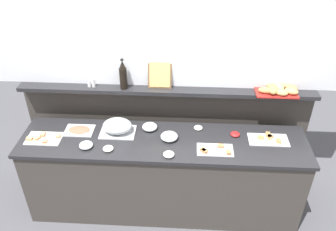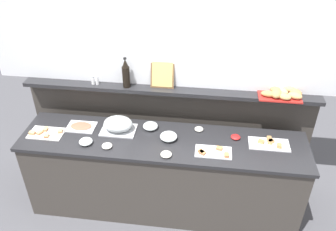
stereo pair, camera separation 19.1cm
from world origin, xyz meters
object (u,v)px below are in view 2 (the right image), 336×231
at_px(sandwich_platter_side, 46,133).
at_px(wine_bottle_dark, 126,74).
at_px(pepper_shaker, 97,80).
at_px(salt_shaker, 93,80).
at_px(glass_bowl_small, 169,137).
at_px(condiment_bowl_dark, 199,129).
at_px(sandwich_platter_front, 269,143).
at_px(bread_basket, 282,93).
at_px(condiment_bowl_teal, 236,137).
at_px(sandwich_platter_rear, 213,152).
at_px(condiment_bowl_red, 107,146).
at_px(framed_picture, 162,74).
at_px(glass_bowl_large, 86,142).
at_px(cold_cuts_platter, 81,127).
at_px(glass_bowl_medium, 150,126).
at_px(condiment_bowl_cream, 166,154).
at_px(serving_cloche, 118,124).

bearing_deg(sandwich_platter_side, wine_bottle_dark, 31.94).
relative_size(sandwich_platter_side, pepper_shaker, 3.81).
distance_m(salt_shaker, pepper_shaker, 0.04).
xyz_separation_m(glass_bowl_small, condiment_bowl_dark, (0.28, 0.18, -0.01)).
relative_size(sandwich_platter_front, wine_bottle_dark, 1.18).
relative_size(sandwich_platter_side, bread_basket, 0.78).
distance_m(condiment_bowl_teal, condiment_bowl_dark, 0.36).
bearing_deg(sandwich_platter_side, bread_basket, 11.32).
relative_size(sandwich_platter_rear, pepper_shaker, 3.78).
relative_size(condiment_bowl_red, pepper_shaker, 1.12).
xyz_separation_m(condiment_bowl_dark, bread_basket, (0.76, 0.20, 0.35)).
bearing_deg(sandwich_platter_side, framed_picture, 24.86).
relative_size(glass_bowl_large, condiment_bowl_teal, 1.39).
distance_m(cold_cuts_platter, glass_bowl_large, 0.28).
relative_size(glass_bowl_small, salt_shaker, 1.89).
distance_m(glass_bowl_medium, condiment_bowl_dark, 0.48).
bearing_deg(salt_shaker, sandwich_platter_rear, -23.35).
bearing_deg(sandwich_platter_rear, wine_bottle_dark, 149.49).
xyz_separation_m(condiment_bowl_teal, salt_shaker, (-1.46, 0.30, 0.36)).
distance_m(sandwich_platter_rear, glass_bowl_large, 1.18).
bearing_deg(condiment_bowl_dark, bread_basket, 14.44).
height_order(condiment_bowl_red, condiment_bowl_dark, condiment_bowl_red).
relative_size(sandwich_platter_front, condiment_bowl_cream, 3.65).
relative_size(cold_cuts_platter, pepper_shaker, 3.24).
xyz_separation_m(salt_shaker, pepper_shaker, (0.04, 0.00, 0.00)).
distance_m(serving_cloche, salt_shaker, 0.54).
bearing_deg(glass_bowl_medium, salt_shaker, 158.89).
height_order(sandwich_platter_front, serving_cloche, serving_cloche).
height_order(sandwich_platter_side, serving_cloche, serving_cloche).
bearing_deg(framed_picture, sandwich_platter_side, -155.14).
height_order(serving_cloche, pepper_shaker, pepper_shaker).
distance_m(serving_cloche, glass_bowl_small, 0.51).
height_order(salt_shaker, framed_picture, framed_picture).
bearing_deg(glass_bowl_large, sandwich_platter_side, 167.31).
relative_size(serving_cloche, condiment_bowl_red, 3.50).
height_order(glass_bowl_large, salt_shaker, salt_shaker).
bearing_deg(condiment_bowl_cream, sandwich_platter_front, 17.12).
xyz_separation_m(wine_bottle_dark, pepper_shaker, (-0.31, 0.01, -0.10)).
distance_m(condiment_bowl_red, salt_shaker, 0.74).
relative_size(serving_cloche, wine_bottle_dark, 1.08).
distance_m(condiment_bowl_teal, salt_shaker, 1.53).
height_order(sandwich_platter_rear, sandwich_platter_side, same).
bearing_deg(sandwich_platter_side, glass_bowl_large, -12.69).
bearing_deg(condiment_bowl_teal, glass_bowl_small, -171.41).
bearing_deg(serving_cloche, pepper_shaker, 130.88).
distance_m(sandwich_platter_side, pepper_shaker, 0.72).
distance_m(sandwich_platter_rear, bread_basket, 0.89).
bearing_deg(condiment_bowl_red, sandwich_platter_side, 169.03).
xyz_separation_m(glass_bowl_medium, condiment_bowl_cream, (0.21, -0.39, -0.01)).
relative_size(glass_bowl_small, condiment_bowl_cream, 1.60).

